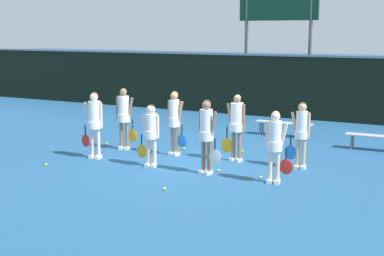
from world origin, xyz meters
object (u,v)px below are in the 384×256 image
Objects in this scene: player_6 at (237,122)px; tennis_ball_6 at (261,177)px; tennis_ball_3 at (242,152)px; tennis_ball_4 at (247,177)px; tennis_ball_7 at (46,164)px; player_4 at (124,113)px; player_7 at (301,130)px; tennis_ball_5 at (164,189)px; player_0 at (94,119)px; tennis_ball_0 at (107,144)px; player_1 at (151,130)px; tennis_ball_1 at (184,148)px; player_3 at (275,141)px; tennis_ball_2 at (219,171)px; bench_far at (284,124)px; player_5 at (175,118)px; scoreboard at (278,13)px; bench_courtside at (384,138)px; player_2 at (207,131)px.

player_6 reaches higher than tennis_ball_6.
tennis_ball_3 is 2.68m from tennis_ball_4.
player_4 is at bearing 74.32° from tennis_ball_7.
player_7 is 3.95m from tennis_ball_5.
player_0 is 2.06m from tennis_ball_0.
tennis_ball_0 is (-0.79, 1.59, -1.06)m from player_0.
tennis_ball_0 is at bearing 150.12° from player_4.
player_4 is (-1.76, 1.38, 0.11)m from player_1.
tennis_ball_3 is 5.42m from tennis_ball_7.
player_6 is 2.27m from tennis_ball_1.
player_6 reaches higher than player_3.
tennis_ball_2 is 0.86m from tennis_ball_4.
player_1 is at bearing 128.87° from tennis_ball_5.
player_1 reaches higher than bench_far.
tennis_ball_3 is at bearing 114.14° from tennis_ball_4.
player_1 reaches higher than tennis_ball_4.
tennis_ball_1 is (-0.13, 0.78, -1.02)m from player_5.
player_5 is at bearing -169.47° from player_6.
player_4 reaches higher than player_5.
tennis_ball_3 is at bearing 11.80° from tennis_ball_0.
tennis_ball_1 is at bearing 111.92° from tennis_ball_5.
player_3 reaches higher than bench_far.
tennis_ball_2 is 1.01× the size of tennis_ball_6.
scoreboard is 2.50× the size of bench_courtside.
player_5 reaches higher than tennis_ball_1.
player_7 is (3.45, 1.54, 0.03)m from player_1.
player_0 is at bearing 174.98° from player_1.
tennis_ball_5 is (1.41, -3.03, -1.02)m from player_5.
tennis_ball_4 is at bearing -0.23° from player_1.
bench_far is 4.53m from player_5.
tennis_ball_2 is at bearing 161.88° from player_3.
tennis_ball_0 is (-2.64, -8.33, -4.13)m from scoreboard.
tennis_ball_3 is at bearing 87.79° from tennis_ball_5.
scoreboard is at bearing 88.37° from tennis_ball_1.
tennis_ball_7 is at bearing -165.93° from tennis_ball_6.
player_4 reaches higher than player_6.
tennis_ball_6 is at bearing 17.38° from tennis_ball_4.
player_0 is 1.76m from tennis_ball_7.
player_7 is 3.83m from tennis_ball_1.
player_3 is 1.57m from player_7.
bench_far is 28.53× the size of tennis_ball_3.
bench_courtside is 1.29× the size of player_3.
player_7 reaches higher than bench_far.
tennis_ball_0 is at bearing 109.55° from player_0.
bench_far is at bearing 84.08° from tennis_ball_3.
player_7 reaches higher than tennis_ball_1.
tennis_ball_0 is at bearing 157.61° from player_3.
bench_courtside is at bearing 37.31° from tennis_ball_7.
player_3 is at bearing -96.93° from player_7.
player_2 reaches higher than tennis_ball_3.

